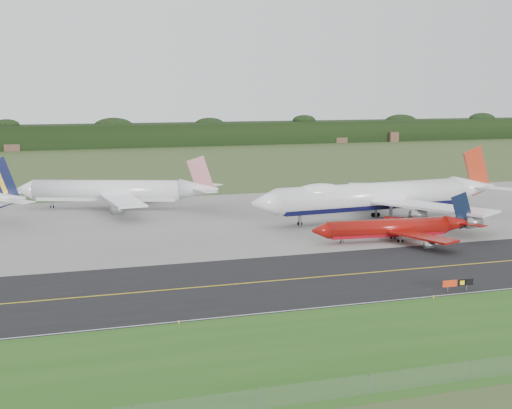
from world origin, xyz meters
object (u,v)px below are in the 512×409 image
object	(u,v)px
jet_star_tail	(117,191)
jet_ba_747	(378,196)
taxiway_sign	(458,283)
jet_red_737	(396,228)

from	to	relation	value
jet_star_tail	jet_ba_747	bearing A→B (deg)	-30.95
taxiway_sign	jet_ba_747	bearing A→B (deg)	74.51
jet_ba_747	jet_red_737	size ratio (longest dim) A/B	1.87
jet_ba_747	jet_star_tail	xyz separation A→B (m)	(-57.14, 34.26, -1.07)
jet_star_tail	taxiway_sign	xyz separation A→B (m)	(41.07, -92.24, -3.40)
jet_ba_747	taxiway_sign	world-z (taller)	jet_ba_747
jet_star_tail	taxiway_sign	world-z (taller)	jet_star_tail
jet_star_tail	taxiway_sign	size ratio (longest dim) A/B	9.68
jet_red_737	taxiway_sign	world-z (taller)	jet_red_737
jet_red_737	taxiway_sign	xyz separation A→B (m)	(-8.77, -35.65, -1.42)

